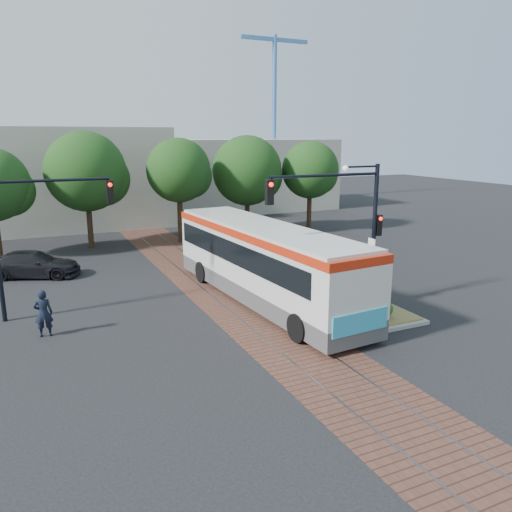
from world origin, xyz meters
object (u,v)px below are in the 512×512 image
at_px(city_bus, 264,259).
at_px(signal_pole_main, 351,215).
at_px(parked_car, 33,264).
at_px(signal_pole_left, 25,225).
at_px(traffic_island, 366,301).
at_px(officer, 43,313).

height_order(city_bus, signal_pole_main, signal_pole_main).
xyz_separation_m(city_bus, signal_pole_main, (2.68, -2.72, 2.21)).
xyz_separation_m(signal_pole_main, parked_car, (-12.07, 11.45, -3.46)).
bearing_deg(signal_pole_main, signal_pole_left, 158.55).
bearing_deg(signal_pole_left, city_bus, -12.29).
xyz_separation_m(traffic_island, signal_pole_main, (-0.96, 0.09, 3.83)).
distance_m(traffic_island, parked_car, 17.41).
xyz_separation_m(city_bus, parked_car, (-9.40, 8.73, -1.25)).
bearing_deg(signal_pole_left, parked_car, 88.63).
distance_m(officer, parked_car, 9.04).
bearing_deg(signal_pole_main, parked_car, 136.51).
distance_m(signal_pole_main, parked_car, 17.00).
distance_m(signal_pole_main, officer, 12.61).
bearing_deg(city_bus, traffic_island, -42.09).
bearing_deg(officer, traffic_island, 173.27).
relative_size(signal_pole_main, signal_pole_left, 1.00).
relative_size(traffic_island, parked_car, 1.09).
relative_size(traffic_island, signal_pole_left, 0.87).
bearing_deg(officer, signal_pole_main, 172.83).
bearing_deg(city_bus, officer, 177.60).
height_order(signal_pole_left, officer, signal_pole_left).
distance_m(traffic_island, officer, 13.15).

